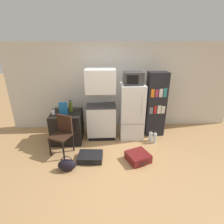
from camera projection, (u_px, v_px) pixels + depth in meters
ground_plane at (122, 168)px, 3.56m from camera, size 24.00×24.00×0.00m
wall_back at (123, 87)px, 4.98m from camera, size 6.40×0.10×2.41m
side_table at (68, 126)px, 4.48m from camera, size 0.74×0.77×0.76m
kitchen_hutch at (101, 108)px, 4.48m from camera, size 0.75×0.54×1.79m
refrigerator at (132, 111)px, 4.52m from camera, size 0.59×0.62×1.43m
microwave at (133, 78)px, 4.20m from camera, size 0.46×0.40×0.30m
bookshelf at (156, 104)px, 4.61m from camera, size 0.50×0.35×1.71m
bottle_milk_white at (53, 112)px, 4.19m from camera, size 0.08×0.08×0.14m
bottle_olive_oil at (71, 107)px, 4.34m from camera, size 0.09×0.09×0.29m
bottle_ketchup_red at (64, 109)px, 4.37m from camera, size 0.07×0.07×0.15m
cereal_box at (63, 109)px, 4.16m from camera, size 0.19×0.07×0.30m
chair at (63, 131)px, 3.91m from camera, size 0.53×0.53×0.88m
suitcase_large_flat at (138, 157)px, 3.75m from camera, size 0.57×0.56×0.18m
suitcase_small_flat at (90, 157)px, 3.79m from camera, size 0.55×0.45×0.13m
handbag at (67, 165)px, 3.46m from camera, size 0.36×0.20×0.33m
water_bottle_front at (155, 138)px, 4.40m from camera, size 0.08×0.08×0.33m
water_bottle_middle at (151, 136)px, 4.49m from camera, size 0.09×0.09×0.31m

